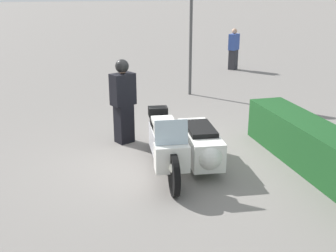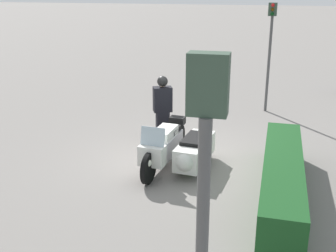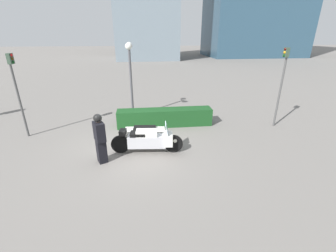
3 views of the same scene
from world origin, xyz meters
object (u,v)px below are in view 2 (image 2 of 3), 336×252
Objects in this scene: officer_rider at (163,107)px; hedge_bush_curbside at (282,179)px; police_motorcycle at (179,149)px; traffic_light_near at (203,233)px; traffic_light_far at (270,42)px.

officer_rider is 0.39× the size of hedge_bush_curbside.
police_motorcycle reaches higher than hedge_bush_curbside.
police_motorcycle is 0.59× the size of hedge_bush_curbside.
traffic_light_near is (7.77, 2.44, 1.43)m from officer_rider.
hedge_bush_curbside is at bearing 25.83° from officer_rider.
hedge_bush_curbside is (2.52, 3.12, -0.52)m from officer_rider.
police_motorcycle is at bearing 1.84° from officer_rider.
officer_rider reaches higher than hedge_bush_curbside.
police_motorcycle is 0.77× the size of traffic_light_far.
traffic_light_near is at bearing 20.06° from police_motorcycle.
traffic_light_near reaches higher than traffic_light_far.
officer_rider reaches higher than police_motorcycle.
officer_rider is 4.58m from traffic_light_far.
police_motorcycle is 0.74× the size of traffic_light_near.
traffic_light_far reaches higher than hedge_bush_curbside.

